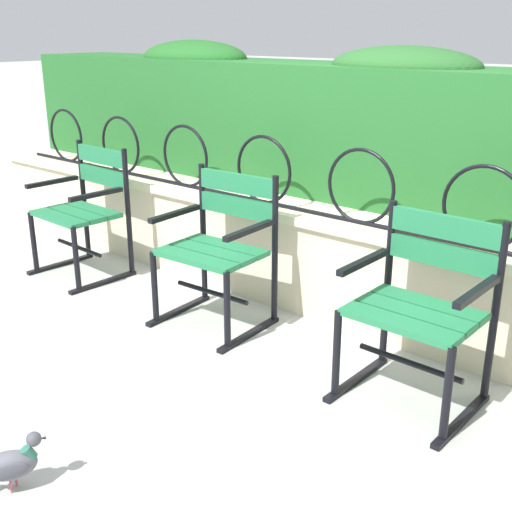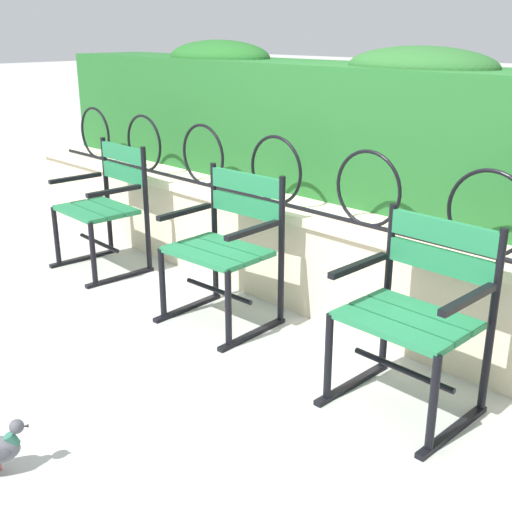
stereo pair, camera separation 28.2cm
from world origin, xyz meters
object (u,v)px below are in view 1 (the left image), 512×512
object	(u,v)px
park_chair_leftmost	(85,208)
park_chair_centre_right	(422,304)
park_chair_centre_left	(220,245)
pigeon_far_side	(9,464)

from	to	relation	value
park_chair_leftmost	park_chair_centre_right	size ratio (longest dim) A/B	1.02
park_chair_centre_left	park_chair_leftmost	bearing A→B (deg)	-179.41
park_chair_centre_left	pigeon_far_side	distance (m)	1.69
park_chair_centre_left	park_chair_centre_right	world-z (taller)	park_chair_centre_left
park_chair_centre_left	park_chair_centre_right	size ratio (longest dim) A/B	1.01
park_chair_leftmost	park_chair_centre_left	bearing A→B (deg)	0.59
park_chair_centre_left	pigeon_far_side	xyz separation A→B (m)	(0.43, -1.60, -0.35)
park_chair_centre_right	park_chair_centre_left	bearing A→B (deg)	179.05
park_chair_centre_right	pigeon_far_side	size ratio (longest dim) A/B	3.14
park_chair_leftmost	park_chair_centre_right	world-z (taller)	park_chair_leftmost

